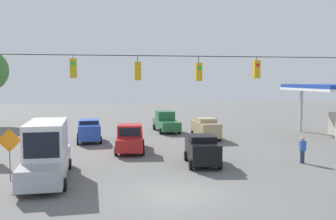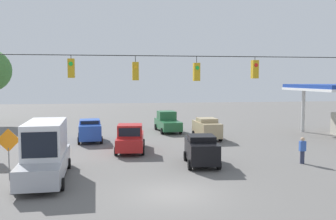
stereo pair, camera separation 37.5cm
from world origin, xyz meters
The scene contains 13 objects.
ground_plane centered at (0.00, 0.00, 0.00)m, with size 140.00×140.00×0.00m, color #605E5B.
overhead_signal_span centered at (-0.01, -1.94, 4.72)m, with size 22.32×0.38×7.30m.
pickup_truck_red_withflow_mid centered at (1.45, -11.12, 0.98)m, with size 2.54×5.48×2.12m.
sedan_tan_oncoming_far centered at (-5.79, -15.89, 1.02)m, with size 2.08×4.25×1.96m.
sedan_blue_withflow_far centered at (4.77, -16.19, 1.02)m, with size 2.31×4.30×1.96m.
sedan_black_crossing_near centered at (-2.85, -5.86, 1.00)m, with size 2.31×4.21×1.92m.
pickup_truck_green_oncoming_deep centered at (-2.97, -21.49, 0.98)m, with size 2.41×5.42×2.12m.
box_truck_silver_parked_shoulder centered at (6.48, -3.86, 1.55)m, with size 2.57×7.27×3.18m.
traffic_cone_nearest centered at (6.78, -4.66, 0.37)m, with size 0.43×0.43×0.74m, color orange.
traffic_cone_second centered at (6.87, -7.95, 0.37)m, with size 0.43×0.43×0.74m, color orange.
traffic_cone_third centered at (6.82, -11.28, 0.37)m, with size 0.43×0.43×0.74m, color orange.
work_zone_sign centered at (8.39, -3.79, 1.99)m, with size 1.27×0.06×2.84m.
pedestrian centered at (-9.46, -5.22, 0.88)m, with size 0.40×0.28×1.74m.
Camera 2 is at (2.81, 17.31, 5.48)m, focal length 40.00 mm.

